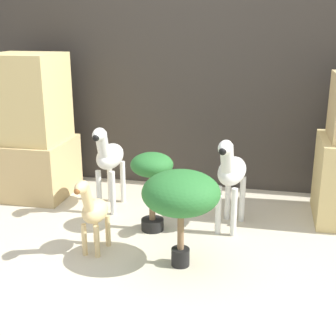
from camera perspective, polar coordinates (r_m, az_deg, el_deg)
ground_plane at (r=2.78m, az=-2.18°, el=-12.91°), size 14.00×14.00×0.00m
wall_back at (r=4.01m, az=3.62°, el=13.11°), size 6.40×0.08×2.20m
rock_pillar_left at (r=4.00m, az=-16.40°, el=4.40°), size 0.61×0.59×1.16m
zebra_right at (r=3.22m, az=7.68°, el=-0.57°), size 0.23×0.51×0.69m
zebra_left at (r=3.56m, az=-7.23°, el=1.24°), size 0.19×0.50×0.69m
giraffe_figurine at (r=2.94m, az=-9.11°, el=-5.15°), size 0.17×0.35×0.52m
potted_palm_front at (r=3.17m, az=-1.97°, el=-0.67°), size 0.29×0.29×0.56m
potted_palm_back at (r=2.69m, az=1.59°, el=-3.27°), size 0.46×0.46×0.59m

